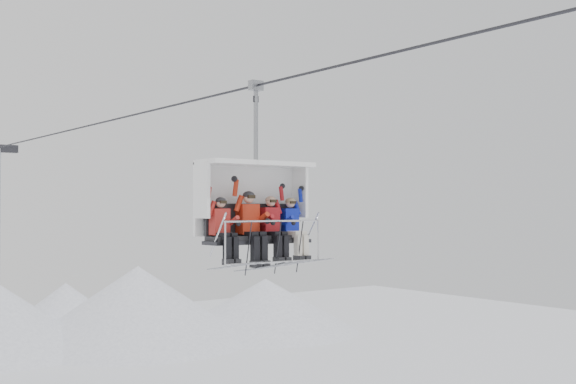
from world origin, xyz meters
TOP-DOWN VIEW (x-y plane):
  - haul_cable at (0.00, 0.00)m, footprint 0.06×50.00m
  - chairlift_carrier at (0.00, 1.31)m, footprint 2.66×1.17m
  - skier_far_left at (-0.96, 0.99)m, footprint 0.38×1.69m
  - skier_center_left at (-0.26, 1.01)m, footprint 0.44×1.69m
  - skier_center_right at (0.33, 0.99)m, footprint 0.40×1.69m
  - skier_far_right at (0.88, 0.99)m, footprint 0.38×1.69m

SIDE VIEW (x-z plane):
  - skier_far_left at x=-0.96m, z-range 9.42..10.94m
  - skier_far_right at x=0.88m, z-range 9.42..10.95m
  - skier_center_right at x=0.33m, z-range 9.41..10.99m
  - skier_center_left at x=-0.26m, z-range 9.38..11.11m
  - chairlift_carrier at x=0.00m, z-range 8.74..12.73m
  - haul_cable at x=0.00m, z-range 13.27..13.33m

